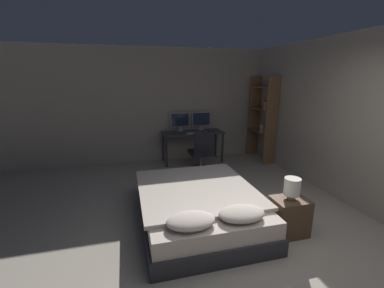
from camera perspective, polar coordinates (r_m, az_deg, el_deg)
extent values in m
plane|color=#9E9384|center=(3.18, 19.63, -25.81)|extent=(20.00, 20.00, 0.00)
cube|color=#9E9384|center=(6.39, -1.02, 8.62)|extent=(12.00, 0.06, 2.70)
cube|color=#9E9384|center=(4.92, 30.28, 4.83)|extent=(0.06, 12.00, 2.70)
cube|color=#2D2D33|center=(3.83, 1.34, -15.28)|extent=(1.57, 2.03, 0.22)
cube|color=beige|center=(3.72, 1.36, -12.40)|extent=(1.51, 1.97, 0.21)
cube|color=beige|center=(3.77, 0.86, -9.82)|extent=(1.61, 1.70, 0.05)
ellipsoid|color=beige|center=(2.93, -0.26, -16.67)|extent=(0.55, 0.38, 0.13)
ellipsoid|color=beige|center=(3.11, 10.97, -14.92)|extent=(0.55, 0.38, 0.13)
cube|color=brown|center=(3.72, 20.76, -14.82)|extent=(0.45, 0.35, 0.50)
cylinder|color=gray|center=(3.60, 21.13, -11.23)|extent=(0.10, 0.10, 0.01)
cylinder|color=gray|center=(3.59, 21.18, -10.76)|extent=(0.02, 0.02, 0.05)
cylinder|color=silver|center=(3.53, 21.38, -8.78)|extent=(0.21, 0.21, 0.22)
cube|color=#38383D|center=(6.15, 0.14, 2.60)|extent=(1.47, 0.58, 0.03)
cylinder|color=#2D2D33|center=(5.88, -5.72, -1.82)|extent=(0.05, 0.05, 0.72)
cylinder|color=#2D2D33|center=(6.23, 6.79, -0.91)|extent=(0.05, 0.05, 0.72)
cylinder|color=#2D2D33|center=(6.34, -6.41, -0.63)|extent=(0.05, 0.05, 0.72)
cylinder|color=#2D2D33|center=(6.66, 5.30, 0.15)|extent=(0.05, 0.05, 0.72)
cylinder|color=#B7B7BC|center=(6.27, -2.67, 3.00)|extent=(0.16, 0.16, 0.01)
cylinder|color=#B7B7BC|center=(6.26, -2.68, 3.46)|extent=(0.03, 0.03, 0.09)
cube|color=#B7B7BC|center=(6.22, -2.70, 5.40)|extent=(0.46, 0.03, 0.34)
cube|color=#192338|center=(6.21, -2.67, 5.38)|extent=(0.43, 0.00, 0.31)
cylinder|color=#B7B7BC|center=(6.40, 2.03, 3.25)|extent=(0.16, 0.16, 0.01)
cylinder|color=#B7B7BC|center=(6.39, 2.03, 3.70)|extent=(0.03, 0.03, 0.09)
cube|color=#B7B7BC|center=(6.35, 2.05, 5.60)|extent=(0.46, 0.03, 0.34)
cube|color=#192338|center=(6.34, 2.09, 5.58)|extent=(0.43, 0.00, 0.31)
cube|color=#B7B7BC|center=(5.97, 0.59, 2.47)|extent=(0.37, 0.13, 0.02)
ellipsoid|color=#B7B7BC|center=(6.05, 3.10, 2.68)|extent=(0.07, 0.05, 0.04)
cylinder|color=black|center=(5.78, 1.96, -5.60)|extent=(0.52, 0.52, 0.04)
cylinder|color=gray|center=(5.72, 1.98, -3.85)|extent=(0.05, 0.05, 0.33)
cube|color=black|center=(5.66, 2.00, -1.92)|extent=(0.49, 0.49, 0.07)
cube|color=black|center=(5.39, 2.69, 0.18)|extent=(0.44, 0.05, 0.47)
cube|color=brown|center=(6.21, 17.22, 4.69)|extent=(0.31, 0.02, 2.03)
cube|color=brown|center=(6.93, 13.58, 5.91)|extent=(0.31, 0.02, 2.03)
cube|color=brown|center=(6.62, 15.13, 2.73)|extent=(0.31, 0.82, 0.02)
cube|color=brown|center=(6.53, 15.45, 7.45)|extent=(0.31, 0.82, 0.02)
cube|color=brown|center=(6.49, 15.77, 12.08)|extent=(0.31, 0.82, 0.02)
cube|color=orange|center=(6.28, 16.91, 2.96)|extent=(0.25, 0.03, 0.19)
cube|color=#B2332D|center=(6.31, 16.74, 3.19)|extent=(0.25, 0.03, 0.23)
cube|color=#2D4784|center=(6.35, 16.52, 3.12)|extent=(0.25, 0.04, 0.19)
cube|color=orange|center=(6.39, 16.31, 3.24)|extent=(0.25, 0.04, 0.20)
cube|color=#BCB29E|center=(6.43, 16.08, 3.25)|extent=(0.25, 0.03, 0.18)
cube|color=gold|center=(6.46, 15.90, 3.39)|extent=(0.25, 0.04, 0.20)
cube|color=orange|center=(6.19, 17.34, 8.21)|extent=(0.25, 0.02, 0.25)
cube|color=#B2332D|center=(6.22, 17.16, 8.18)|extent=(0.25, 0.03, 0.24)
cube|color=gold|center=(6.26, 16.92, 7.97)|extent=(0.25, 0.04, 0.18)
cube|color=teal|center=(6.30, 16.72, 8.10)|extent=(0.25, 0.04, 0.19)
cube|color=#B2332D|center=(6.33, 16.52, 8.30)|extent=(0.25, 0.03, 0.23)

